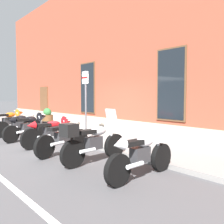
{
  "coord_description": "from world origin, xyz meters",
  "views": [
    {
      "loc": [
        7.93,
        -4.7,
        1.71
      ],
      "look_at": [
        1.11,
        0.96,
        1.14
      ],
      "focal_mm": 40.39,
      "sensor_mm": 36.0,
      "label": 1
    }
  ],
  "objects": [
    {
      "name": "sidewalk",
      "position": [
        0.0,
        1.22,
        0.06
      ],
      "size": [
        31.37,
        2.44,
        0.12
      ],
      "primitive_type": "cube",
      "color": "slate",
      "rests_on": "ground_plane"
    },
    {
      "name": "barrel_planter",
      "position": [
        -3.76,
        0.81,
        0.55
      ],
      "size": [
        0.57,
        0.57,
        0.98
      ],
      "color": "brown",
      "rests_on": "sidewalk"
    },
    {
      "name": "motorcycle_red_sport",
      "position": [
        0.1,
        -0.81,
        0.55
      ],
      "size": [
        0.62,
        2.19,
        0.99
      ],
      "color": "black",
      "rests_on": "ground_plane"
    },
    {
      "name": "motorcycle_white_sport",
      "position": [
        4.36,
        -0.86,
        0.56
      ],
      "size": [
        0.62,
        2.05,
        1.02
      ],
      "color": "black",
      "rests_on": "ground_plane"
    },
    {
      "name": "motorcycle_yellow_naked",
      "position": [
        1.38,
        -1.11,
        0.48
      ],
      "size": [
        0.8,
        2.03,
        0.96
      ],
      "color": "black",
      "rests_on": "ground_plane"
    },
    {
      "name": "motorcycle_silver_touring",
      "position": [
        2.77,
        -1.07,
        0.56
      ],
      "size": [
        0.63,
        2.08,
        1.36
      ],
      "color": "black",
      "rests_on": "ground_plane"
    },
    {
      "name": "motorcycle_black_sport",
      "position": [
        -1.55,
        -0.95,
        0.57
      ],
      "size": [
        0.79,
        2.1,
        1.05
      ],
      "color": "black",
      "rests_on": "ground_plane"
    },
    {
      "name": "ground_plane",
      "position": [
        0.0,
        0.0,
        0.0
      ],
      "size": [
        140.0,
        140.0,
        0.0
      ],
      "primitive_type": "plane",
      "color": "#424244"
    },
    {
      "name": "motorcycle_black_naked",
      "position": [
        -2.87,
        -0.92,
        0.48
      ],
      "size": [
        0.63,
        2.15,
        0.94
      ],
      "color": "black",
      "rests_on": "ground_plane"
    },
    {
      "name": "parking_sign",
      "position": [
        0.25,
        0.42,
        1.73
      ],
      "size": [
        0.36,
        0.07,
        2.5
      ],
      "color": "#4C4C51",
      "rests_on": "sidewalk"
    },
    {
      "name": "motorcycle_orange_sport",
      "position": [
        -4.43,
        -0.8,
        0.57
      ],
      "size": [
        0.79,
        2.03,
        1.05
      ],
      "color": "black",
      "rests_on": "ground_plane"
    },
    {
      "name": "brick_pub_facade",
      "position": [
        0.0,
        5.03,
        3.77
      ],
      "size": [
        25.37,
        5.3,
        7.56
      ],
      "color": "brown",
      "rests_on": "ground_plane"
    }
  ]
}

